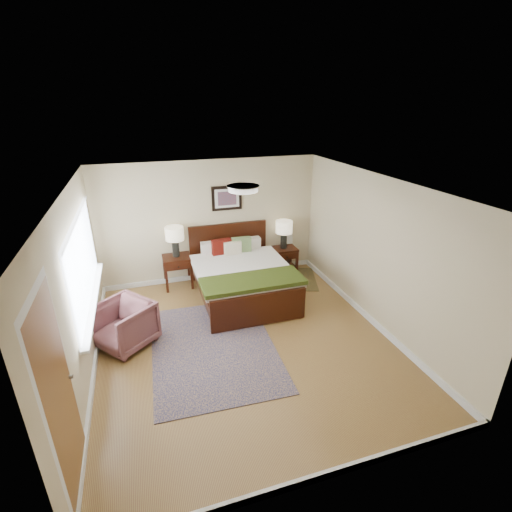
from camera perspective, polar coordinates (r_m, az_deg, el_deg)
The scene contains 18 objects.
floor at distance 6.07m, azimuth -1.67°, elevation -12.99°, with size 5.00×5.00×0.00m, color olive.
back_wall at distance 7.71m, azimuth -6.99°, elevation 5.30°, with size 4.50×0.04×2.50m, color #C5B38E.
front_wall at distance 3.47m, azimuth 10.36°, elevation -19.07°, with size 4.50×0.04×2.50m, color #C5B38E.
left_wall at distance 5.34m, azimuth -25.78°, elevation -5.13°, with size 0.04×5.00×2.50m, color #C5B38E.
right_wall at distance 6.37m, azimuth 18.02°, elevation 0.49°, with size 0.04×5.00×2.50m, color #C5B38E.
ceiling at distance 5.03m, azimuth -2.00°, elevation 10.77°, with size 4.50×5.00×0.02m, color white.
window at distance 5.92m, azimuth -24.75°, elevation -0.93°, with size 0.11×2.72×1.32m.
door at distance 3.98m, azimuth -27.88°, elevation -18.84°, with size 0.06×1.00×2.18m.
ceil_fixture at distance 5.04m, azimuth -1.99°, elevation 10.39°, with size 0.44×0.44×0.08m.
bed at distance 7.07m, azimuth -2.25°, elevation -2.41°, with size 1.78×2.16×1.16m.
wall_art at distance 7.62m, azimuth -4.51°, elevation 8.87°, with size 0.62×0.05×0.50m.
nightstand_left at distance 7.63m, azimuth -12.04°, elevation -0.97°, with size 0.56×0.50×0.66m.
nightstand_right at distance 8.21m, azimuth 4.23°, elevation -0.19°, with size 0.57×0.43×0.56m.
lamp_left at distance 7.44m, azimuth -12.41°, elevation 3.04°, with size 0.36×0.36×0.61m.
lamp_right at distance 7.99m, azimuth 4.33°, elevation 4.14°, with size 0.36×0.36×0.61m.
armchair at distance 6.14m, azimuth -19.68°, elevation -9.95°, with size 0.77×0.80×0.73m, color brown.
rug_persian at distance 5.98m, azimuth -6.59°, elevation -13.70°, with size 1.85×2.61×0.01m, color #0D1745.
rug_navy at distance 8.03m, azimuth 6.46°, elevation -3.51°, with size 0.74×1.12×0.01m, color black.
Camera 1 is at (-1.34, -4.74, 3.55)m, focal length 26.00 mm.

